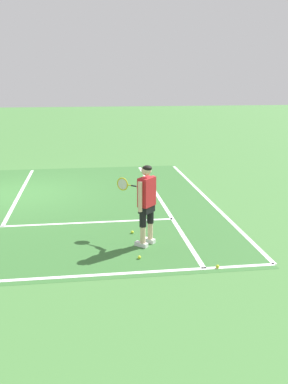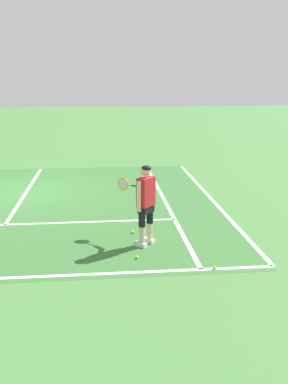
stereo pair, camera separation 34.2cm
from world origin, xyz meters
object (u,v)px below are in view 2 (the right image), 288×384
at_px(tennis_ball_near_feet, 137,257).
at_px(tennis_ball_mid_court, 133,232).
at_px(tennis_ball_by_baseline, 215,268).
at_px(tennis_player, 145,200).

height_order(tennis_ball_near_feet, tennis_ball_mid_court, same).
height_order(tennis_ball_by_baseline, tennis_ball_mid_court, same).
bearing_deg(tennis_ball_mid_court, tennis_player, -73.15).
xyz_separation_m(tennis_ball_by_baseline, tennis_ball_mid_court, (-1.36, 2.04, 0.00)).
xyz_separation_m(tennis_player, tennis_ball_near_feet, (-0.23, -0.73, -0.96)).
relative_size(tennis_player, tennis_ball_by_baseline, 25.95).
bearing_deg(tennis_ball_by_baseline, tennis_ball_mid_court, 123.82).
xyz_separation_m(tennis_player, tennis_ball_mid_court, (-0.21, 0.69, -0.96)).
xyz_separation_m(tennis_ball_near_feet, tennis_ball_mid_court, (0.02, 1.42, 0.00)).
xyz_separation_m(tennis_ball_near_feet, tennis_ball_by_baseline, (1.38, -0.62, 0.00)).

